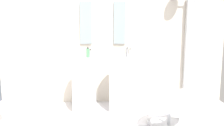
{
  "coord_description": "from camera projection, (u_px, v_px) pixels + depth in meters",
  "views": [
    {
      "loc": [
        0.05,
        -2.85,
        1.47
      ],
      "look_at": [
        0.15,
        0.55,
        0.95
      ],
      "focal_mm": 36.41,
      "sensor_mm": 36.0,
      "label": 1
    }
  ],
  "objects": [
    {
      "name": "soap_bottle_green",
      "position": [
        88.0,
        53.0,
        3.87
      ],
      "size": [
        0.06,
        0.06,
        0.18
      ],
      "color": "#59996B",
      "rests_on": "pedestal_sink_left"
    },
    {
      "name": "rear_partition",
      "position": [
        103.0,
        37.0,
        4.47
      ],
      "size": [
        4.8,
        0.1,
        2.6
      ],
      "primitive_type": "cube",
      "color": "beige",
      "rests_on": "ground_plane"
    },
    {
      "name": "lounge_chair",
      "position": [
        169.0,
        105.0,
        3.33
      ],
      "size": [
        1.06,
        1.06,
        0.65
      ],
      "color": "#B7BABF",
      "rests_on": "ground_plane"
    },
    {
      "name": "vanity_mirror_left",
      "position": [
        86.0,
        23.0,
        4.35
      ],
      "size": [
        0.22,
        0.03,
        0.79
      ],
      "primitive_type": "cube",
      "color": "#8C9EA8"
    },
    {
      "name": "soap_bottle_black",
      "position": [
        127.0,
        53.0,
        4.05
      ],
      "size": [
        0.05,
        0.05,
        0.15
      ],
      "color": "black",
      "rests_on": "pedestal_sink_right"
    },
    {
      "name": "shower_column",
      "position": [
        188.0,
        49.0,
        4.43
      ],
      "size": [
        0.49,
        0.24,
        2.05
      ],
      "color": "#B7BABF",
      "rests_on": "ground_plane"
    },
    {
      "name": "soap_bottle_clear",
      "position": [
        130.0,
        53.0,
        3.98
      ],
      "size": [
        0.04,
        0.04,
        0.15
      ],
      "color": "silver",
      "rests_on": "pedestal_sink_right"
    },
    {
      "name": "soap_bottle_amber",
      "position": [
        89.0,
        54.0,
        3.9
      ],
      "size": [
        0.05,
        0.05,
        0.13
      ],
      "color": "#C68C38",
      "rests_on": "pedestal_sink_left"
    },
    {
      "name": "pedestal_sink_right",
      "position": [
        121.0,
        81.0,
        4.1
      ],
      "size": [
        0.46,
        0.46,
        1.08
      ],
      "color": "white",
      "rests_on": "ground_plane"
    },
    {
      "name": "soap_bottle_grey",
      "position": [
        127.0,
        53.0,
        3.88
      ],
      "size": [
        0.04,
        0.04,
        0.17
      ],
      "color": "#99999E",
      "rests_on": "pedestal_sink_right"
    },
    {
      "name": "soap_bottle_white",
      "position": [
        91.0,
        54.0,
        3.88
      ],
      "size": [
        0.04,
        0.04,
        0.14
      ],
      "color": "white",
      "rests_on": "pedestal_sink_left"
    },
    {
      "name": "vanity_mirror_right",
      "position": [
        119.0,
        23.0,
        4.37
      ],
      "size": [
        0.22,
        0.03,
        0.79
      ],
      "primitive_type": "cube",
      "color": "#8C9EA8"
    },
    {
      "name": "pedestal_sink_left",
      "position": [
        85.0,
        82.0,
        4.08
      ],
      "size": [
        0.46,
        0.46,
        1.08
      ],
      "color": "white",
      "rests_on": "ground_plane"
    }
  ]
}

